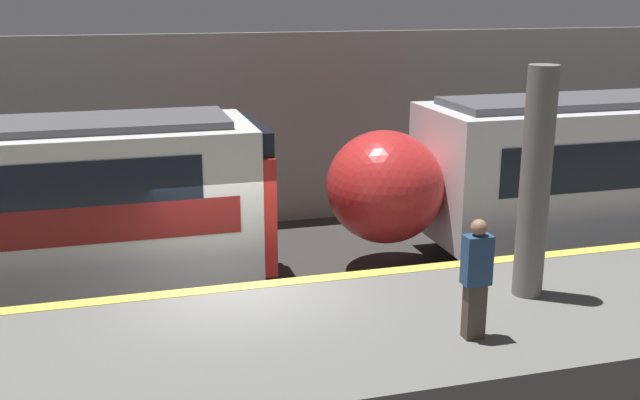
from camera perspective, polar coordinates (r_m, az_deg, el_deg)
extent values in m
plane|color=#33302D|center=(12.97, -6.18, -10.90)|extent=(120.00, 120.00, 0.00)
cube|color=slate|center=(10.96, -4.45, -12.86)|extent=(40.00, 4.01, 1.11)
cube|color=#EAD14C|center=(12.38, -6.21, -6.59)|extent=(40.00, 0.30, 0.01)
cube|color=#9E998E|center=(18.64, -9.92, 4.98)|extent=(50.00, 0.15, 4.81)
cylinder|color=slate|center=(11.95, 16.07, 1.19)|extent=(0.47, 0.47, 3.63)
ellipsoid|color=red|center=(15.63, 4.95, 1.03)|extent=(2.42, 2.61, 2.35)
sphere|color=#F2EFCC|center=(15.44, 1.61, -0.71)|extent=(0.20, 0.20, 0.20)
cube|color=red|center=(14.94, -4.89, 0.01)|extent=(0.25, 2.78, 2.23)
cube|color=black|center=(14.68, -4.99, 4.21)|extent=(0.25, 2.50, 0.89)
sphere|color=#EA4C42|center=(14.48, -3.77, -2.09)|extent=(0.18, 0.18, 0.18)
sphere|color=#EA4C42|center=(15.67, -4.74, -0.72)|extent=(0.18, 0.18, 0.18)
cube|color=#473D33|center=(10.68, 11.65, -8.26)|extent=(0.28, 0.20, 0.80)
cube|color=navy|center=(10.40, 11.88, -4.49)|extent=(0.38, 0.24, 0.70)
sphere|color=#9E7051|center=(10.26, 12.02, -2.06)|extent=(0.23, 0.23, 0.23)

